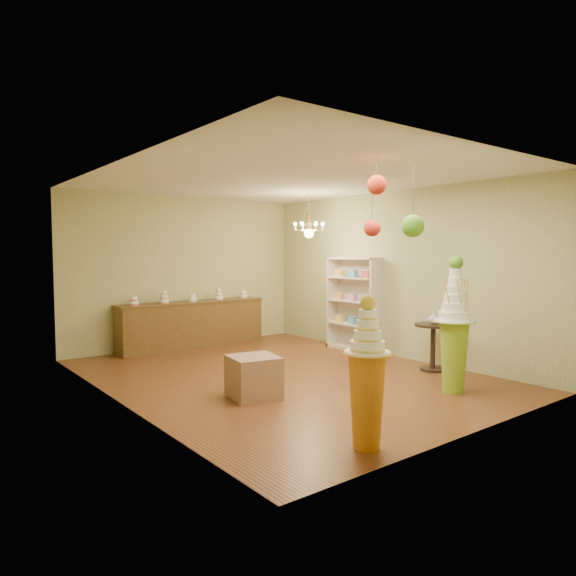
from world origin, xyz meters
TOP-DOWN VIEW (x-y plane):
  - floor at (0.00, 0.00)m, footprint 6.50×6.50m
  - ceiling at (0.00, 0.00)m, footprint 6.50×6.50m
  - wall_back at (0.00, 3.25)m, footprint 5.00×0.04m
  - wall_front at (0.00, -3.25)m, footprint 5.00×0.04m
  - wall_left at (-2.50, 0.00)m, footprint 0.04×6.50m
  - wall_right at (2.50, 0.00)m, footprint 0.04×6.50m
  - pedestal_green at (1.25, -2.19)m, footprint 0.59×0.59m
  - pedestal_orange at (-1.14, -2.85)m, footprint 0.58×0.58m
  - burlap_riser at (-1.03, -0.73)m, footprint 0.69×0.69m
  - sideboard at (0.00, 2.97)m, footprint 3.04×0.54m
  - shelving_unit at (2.34, 0.80)m, footprint 0.33×1.20m
  - round_table at (2.10, -1.22)m, footprint 0.70×0.70m
  - vase at (2.10, -1.22)m, footprint 0.22×0.22m
  - pom_red_left at (0.27, -1.58)m, footprint 0.22×0.22m
  - pom_green_mid at (0.26, -2.25)m, footprint 0.27×0.27m
  - pom_red_right at (-0.19, -2.08)m, footprint 0.23×0.23m
  - chandelier at (1.44, 1.08)m, footprint 0.75×0.75m

SIDE VIEW (x-z plane):
  - floor at x=0.00m, z-range 0.00..0.00m
  - burlap_riser at x=-1.03m, z-range 0.00..0.54m
  - sideboard at x=0.00m, z-range -0.10..1.06m
  - round_table at x=2.10m, z-range 0.11..0.86m
  - pedestal_orange at x=-1.14m, z-range -0.15..1.34m
  - pedestal_green at x=1.25m, z-range -0.19..1.67m
  - vase at x=2.10m, z-range 0.75..0.94m
  - shelving_unit at x=2.34m, z-range 0.00..1.80m
  - wall_back at x=0.00m, z-range 0.00..3.00m
  - wall_front at x=0.00m, z-range 0.00..3.00m
  - wall_left at x=-2.50m, z-range 0.00..3.00m
  - wall_right at x=2.50m, z-range 0.00..3.00m
  - pom_red_left at x=0.27m, z-range 1.76..2.66m
  - pom_green_mid at x=0.26m, z-range 1.75..2.67m
  - chandelier at x=1.44m, z-range 1.88..2.73m
  - pom_red_right at x=-0.19m, z-range 2.47..2.90m
  - ceiling at x=0.00m, z-range 3.00..3.00m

